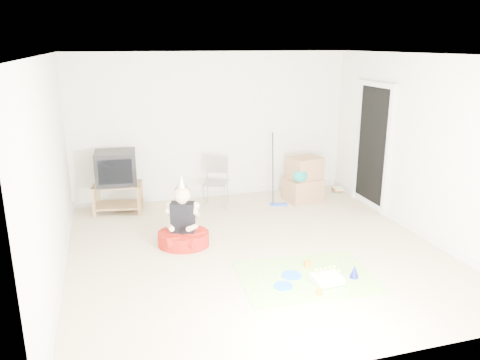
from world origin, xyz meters
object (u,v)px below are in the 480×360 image
object	(u,v)px
crt_tv	(116,168)
tv_stand	(118,195)
seated_woman	(183,230)
folding_chair	(216,183)
birthday_cake	(327,280)
cardboard_boxes	(304,180)

from	to	relation	value
crt_tv	tv_stand	bearing A→B (deg)	94.07
seated_woman	folding_chair	bearing A→B (deg)	60.91
seated_woman	tv_stand	bearing A→B (deg)	116.35
seated_woman	birthday_cake	xyz separation A→B (m)	(1.45, -1.55, -0.18)
tv_stand	cardboard_boxes	xyz separation A→B (m)	(3.23, -0.30, 0.09)
folding_chair	cardboard_boxes	distance (m)	1.60
folding_chair	seated_woman	world-z (taller)	seated_woman
cardboard_boxes	seated_woman	bearing A→B (deg)	-150.68
crt_tv	cardboard_boxes	bearing A→B (deg)	-1.19
tv_stand	folding_chair	xyz separation A→B (m)	(1.63, -0.19, 0.14)
crt_tv	folding_chair	size ratio (longest dim) A/B	0.73
folding_chair	cardboard_boxes	world-z (taller)	folding_chair
cardboard_boxes	seated_woman	size ratio (longest dim) A/B	0.76
crt_tv	folding_chair	xyz separation A→B (m)	(1.63, -0.19, -0.34)
cardboard_boxes	seated_woman	distance (m)	2.77
crt_tv	birthday_cake	size ratio (longest dim) A/B	1.82
cardboard_boxes	birthday_cake	xyz separation A→B (m)	(-0.96, -2.91, -0.33)
crt_tv	cardboard_boxes	size ratio (longest dim) A/B	0.82
folding_chair	birthday_cake	distance (m)	3.11
crt_tv	birthday_cake	distance (m)	3.99
seated_woman	birthday_cake	size ratio (longest dim) A/B	2.91
crt_tv	folding_chair	distance (m)	1.68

